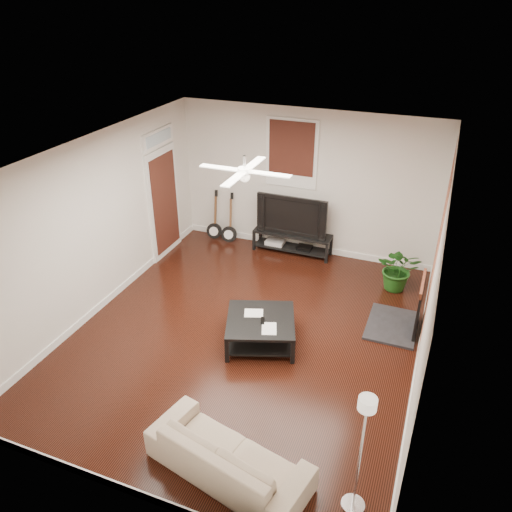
% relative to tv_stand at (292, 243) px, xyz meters
% --- Properties ---
extents(room, '(5.01, 6.01, 2.81)m').
position_rel_tv_stand_xyz_m(room, '(0.16, -2.78, 1.18)').
color(room, black).
rests_on(room, ground).
extents(brick_accent, '(0.02, 2.20, 2.80)m').
position_rel_tv_stand_xyz_m(brick_accent, '(2.65, -1.78, 1.18)').
color(brick_accent, brown).
rests_on(brick_accent, floor).
extents(fireplace, '(0.80, 1.10, 0.92)m').
position_rel_tv_stand_xyz_m(fireplace, '(2.36, -1.78, 0.24)').
color(fireplace, black).
rests_on(fireplace, floor).
extents(window_back, '(1.00, 0.06, 1.30)m').
position_rel_tv_stand_xyz_m(window_back, '(-0.14, 0.19, 1.73)').
color(window_back, '#34140E').
rests_on(window_back, wall_back).
extents(door_left, '(0.08, 1.00, 2.50)m').
position_rel_tv_stand_xyz_m(door_left, '(-2.30, -0.88, 1.03)').
color(door_left, white).
rests_on(door_left, wall_left).
extents(tv_stand, '(1.54, 0.41, 0.43)m').
position_rel_tv_stand_xyz_m(tv_stand, '(0.00, 0.00, 0.00)').
color(tv_stand, black).
rests_on(tv_stand, floor).
extents(tv, '(1.38, 0.18, 0.79)m').
position_rel_tv_stand_xyz_m(tv, '(0.00, 0.02, 0.61)').
color(tv, black).
rests_on(tv, tv_stand).
extents(coffee_table, '(1.25, 1.25, 0.41)m').
position_rel_tv_stand_xyz_m(coffee_table, '(0.43, -2.89, -0.01)').
color(coffee_table, black).
rests_on(coffee_table, floor).
extents(sofa, '(1.94, 1.11, 0.53)m').
position_rel_tv_stand_xyz_m(sofa, '(0.93, -5.15, 0.05)').
color(sofa, tan).
rests_on(sofa, floor).
extents(floor_lamp, '(0.29, 0.29, 1.49)m').
position_rel_tv_stand_xyz_m(floor_lamp, '(2.28, -5.05, 0.53)').
color(floor_lamp, silver).
rests_on(floor_lamp, floor).
extents(potted_plant, '(0.78, 0.69, 0.80)m').
position_rel_tv_stand_xyz_m(potted_plant, '(2.12, -0.63, 0.18)').
color(potted_plant, '#1B5017').
rests_on(potted_plant, floor).
extents(guitar_left, '(0.35, 0.27, 1.05)m').
position_rel_tv_stand_xyz_m(guitar_left, '(-1.69, -0.03, 0.31)').
color(guitar_left, black).
rests_on(guitar_left, floor).
extents(guitar_right, '(0.37, 0.30, 1.05)m').
position_rel_tv_stand_xyz_m(guitar_right, '(-1.34, -0.06, 0.31)').
color(guitar_right, black).
rests_on(guitar_right, floor).
extents(ceiling_fan, '(1.24, 1.24, 0.32)m').
position_rel_tv_stand_xyz_m(ceiling_fan, '(0.16, -2.78, 2.38)').
color(ceiling_fan, white).
rests_on(ceiling_fan, ceiling).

